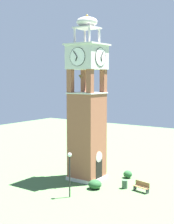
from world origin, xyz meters
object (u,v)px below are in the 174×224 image
object	(u,v)px
clock_tower	(87,113)
lamp_post	(70,167)
trash_bin	(125,184)
park_bench	(142,187)

from	to	relation	value
clock_tower	lamp_post	xyz separation A→B (m)	(-5.37, -1.91, -4.23)
trash_bin	lamp_post	bearing A→B (deg)	150.27
park_bench	clock_tower	bearing A→B (deg)	86.45
clock_tower	park_bench	world-z (taller)	clock_tower
park_bench	trash_bin	distance (m)	1.75
clock_tower	lamp_post	world-z (taller)	clock_tower
park_bench	trash_bin	xyz separation A→B (m)	(-0.05, 1.75, -0.08)
park_bench	trash_bin	size ratio (longest dim) A/B	2.07
lamp_post	trash_bin	xyz separation A→B (m)	(4.92, -2.81, -2.36)
clock_tower	park_bench	distance (m)	9.18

